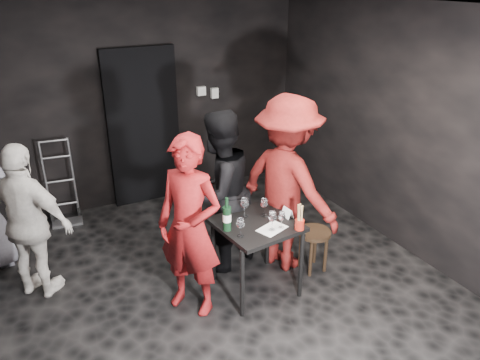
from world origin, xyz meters
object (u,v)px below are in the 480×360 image
hand_truck (64,206)px  man_maroon (288,163)px  woman_black (219,180)px  server_red (189,215)px  stool (314,239)px  bystander_cream (28,219)px  breadstick_cup (300,217)px  wine_bottle (227,218)px  tasting_table (256,232)px

hand_truck → man_maroon: man_maroon is taller
woman_black → man_maroon: size_ratio=0.85×
man_maroon → server_red: bearing=83.4°
stool → bystander_cream: size_ratio=0.29×
woman_black → man_maroon: 0.73m
hand_truck → breadstick_cup: 3.25m
stool → wine_bottle: bearing=179.8°
server_red → breadstick_cup: bearing=33.6°
hand_truck → tasting_table: 2.82m
stool → wine_bottle: 1.13m
hand_truck → tasting_table: size_ratio=1.47×
bystander_cream → wine_bottle: size_ratio=4.98×
stool → woman_black: bearing=146.5°
stool → server_red: size_ratio=0.24×
hand_truck → bystander_cream: 1.61m
hand_truck → man_maroon: bearing=-39.2°
server_red → breadstick_cup: size_ratio=7.22×
server_red → tasting_table: bearing=49.4°
man_maroon → bystander_cream: bearing=57.0°
tasting_table → wine_bottle: bearing=178.5°
hand_truck → breadstick_cup: (1.80, -2.63, 0.67)m
stool → server_red: 1.50m
wine_bottle → stool: bearing=-0.2°
server_red → bystander_cream: size_ratio=1.20×
tasting_table → bystander_cream: 2.16m
server_red → wine_bottle: bearing=48.8°
man_maroon → wine_bottle: (-0.82, -0.25, -0.30)m
woman_black → wine_bottle: 0.59m
hand_truck → bystander_cream: bearing=-100.4°
bystander_cream → woman_black: bearing=-148.6°
hand_truck → wine_bottle: 2.70m
tasting_table → stool: 0.75m
stool → wine_bottle: size_ratio=1.42×
bystander_cream → tasting_table: bearing=-162.6°
wine_bottle → breadstick_cup: bearing=-26.1°
server_red → man_maroon: bearing=62.9°
server_red → wine_bottle: server_red is taller
man_maroon → wine_bottle: man_maroon is taller
stool → bystander_cream: bystander_cream is taller
man_maroon → breadstick_cup: man_maroon is taller
hand_truck → woman_black: (1.37, -1.78, 0.80)m
stool → man_maroon: (-0.19, 0.26, 0.80)m
man_maroon → hand_truck: bearing=26.1°
woman_black → hand_truck: bearing=-73.8°
server_red → woman_black: size_ratio=0.99×
bystander_cream → wine_bottle: (1.63, -0.91, 0.05)m
wine_bottle → breadstick_cup: (0.61, -0.30, -0.00)m
wine_bottle → man_maroon: bearing=17.3°
stool → breadstick_cup: (-0.40, -0.29, 0.50)m
wine_bottle → server_red: bearing=177.3°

